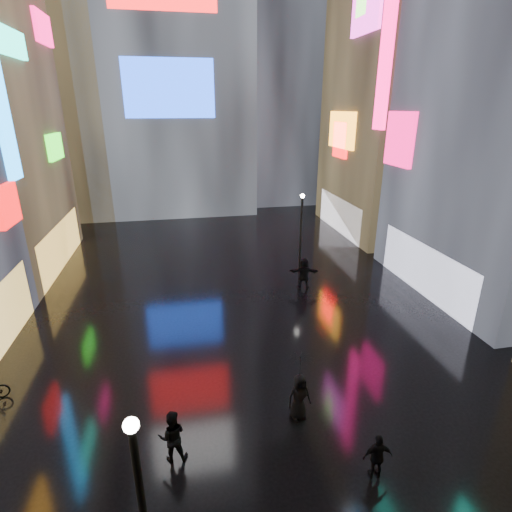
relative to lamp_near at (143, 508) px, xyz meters
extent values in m
plane|color=black|center=(3.93, 16.28, -2.94)|extent=(140.00, 140.00, 0.00)
cube|color=red|center=(-6.92, 14.60, 3.12)|extent=(0.25, 2.24, 1.94)
cube|color=#FFC659|center=(-7.17, 22.28, -1.44)|extent=(0.20, 10.00, 3.00)
cube|color=#22C816|center=(-6.92, 24.10, 4.97)|extent=(0.25, 3.00, 1.71)
cube|color=#16D3AE|center=(-6.92, 18.89, 10.66)|extent=(0.25, 4.84, 1.37)
cube|color=#DE0B54|center=(-6.92, 25.98, 12.36)|extent=(0.25, 3.32, 1.94)
cube|color=white|center=(15.03, 13.28, -1.44)|extent=(0.20, 9.00, 3.00)
cube|color=#DE0B54|center=(14.78, 17.41, 5.64)|extent=(0.25, 2.99, 3.26)
cube|color=#DE0B54|center=(14.78, 20.28, 11.06)|extent=(0.25, 1.40, 10.00)
cube|color=black|center=(19.93, 26.28, 11.06)|extent=(10.00, 12.00, 28.00)
cube|color=white|center=(15.03, 26.28, -1.44)|extent=(0.20, 9.00, 3.00)
cube|color=orange|center=(14.78, 26.60, 5.71)|extent=(0.25, 4.92, 2.91)
cube|color=#DE2CBE|center=(14.78, 23.79, 14.07)|extent=(0.25, 4.36, 3.46)
cube|color=red|center=(14.78, 26.72, 4.90)|extent=(0.25, 2.63, 2.87)
cube|color=#194CFF|center=(0.93, 33.18, 9.06)|extent=(8.00, 0.20, 5.00)
cube|color=black|center=(12.93, 42.28, 14.06)|extent=(12.00, 12.00, 34.00)
cube|color=black|center=(-10.07, 38.28, 10.06)|extent=(10.00, 10.00, 26.00)
sphere|color=white|center=(0.00, 0.00, 2.11)|extent=(0.30, 0.30, 0.30)
cylinder|color=black|center=(9.00, 18.47, -0.44)|extent=(0.16, 0.16, 5.00)
sphere|color=white|center=(9.00, 18.47, 2.11)|extent=(0.30, 0.30, 0.30)
imported|color=black|center=(0.43, 3.92, -2.05)|extent=(0.88, 0.69, 1.78)
imported|color=black|center=(6.38, 2.09, -2.18)|extent=(0.92, 0.45, 1.53)
imported|color=black|center=(4.82, 4.91, -2.07)|extent=(0.93, 0.67, 1.75)
imported|color=black|center=(8.30, 15.37, -1.99)|extent=(1.86, 0.97, 1.92)
imported|color=black|center=(4.82, 4.91, -0.77)|extent=(1.30, 1.30, 0.84)
camera|label=1|loc=(1.13, -6.01, 7.51)|focal=28.00mm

